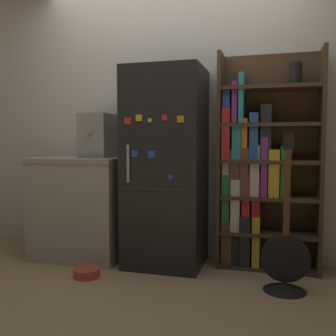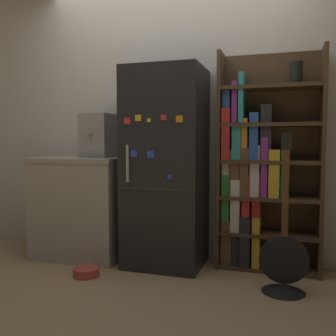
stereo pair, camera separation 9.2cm
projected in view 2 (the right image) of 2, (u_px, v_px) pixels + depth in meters
name	position (u px, v px, depth m)	size (l,w,h in m)	color
ground_plane	(160.00, 270.00, 3.12)	(16.00, 16.00, 0.00)	tan
wall_back	(176.00, 117.00, 3.48)	(8.00, 0.05, 2.60)	silver
refrigerator	(166.00, 168.00, 3.22)	(0.65, 0.59, 1.69)	black
bookshelf	(257.00, 173.00, 3.14)	(0.83, 0.31, 1.81)	#4C3823
kitchen_counter	(83.00, 207.00, 3.48)	(0.83, 0.59, 0.92)	#BCB7A8
espresso_machine	(99.00, 136.00, 3.43)	(0.26, 0.36, 0.40)	#A5A39E
guitar	(284.00, 269.00, 2.65)	(0.34, 0.31, 1.13)	black
pet_bowl	(86.00, 271.00, 2.98)	(0.21, 0.21, 0.07)	#D84C3F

